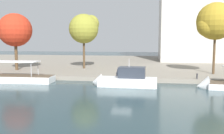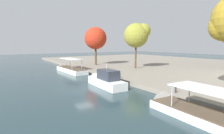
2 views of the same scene
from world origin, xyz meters
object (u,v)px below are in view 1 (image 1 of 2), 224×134
mooring_bollard_2 (117,74)px  tree_2 (85,28)px  tree_3 (16,29)px  motor_yacht_1 (124,81)px  tree_0 (216,21)px  tour_boat_0 (8,79)px  mooring_bollard_1 (197,76)px

mooring_bollard_2 → tree_2: bearing=126.6°
tree_2 → tree_3: bearing=-159.4°
motor_yacht_1 → tree_0: tree_0 is taller
mooring_bollard_2 → tree_2: tree_2 is taller
motor_yacht_1 → tree_0: 19.02m
tour_boat_0 → tree_2: bearing=-122.5°
mooring_bollard_1 → mooring_bollard_2: mooring_bollard_1 is taller
tree_0 → tree_2: tree_0 is taller
mooring_bollard_2 → tree_0: (15.43, 5.74, 8.24)m
motor_yacht_1 → tree_3: tree_3 is taller
tour_boat_0 → tree_2: tree_2 is taller
tree_0 → motor_yacht_1: bearing=-145.1°
motor_yacht_1 → mooring_bollard_1: size_ratio=11.05×
tree_2 → tree_3: (-12.14, -4.57, -0.45)m
mooring_bollard_1 → tree_2: size_ratio=0.07×
motor_yacht_1 → tree_2: (-9.47, 14.74, 8.02)m
mooring_bollard_1 → tree_0: (3.69, 5.95, 8.23)m
motor_yacht_1 → mooring_bollard_2: size_ratio=11.40×
mooring_bollard_1 → mooring_bollard_2: bearing=179.0°
tree_0 → tour_boat_0: bearing=-164.0°
tree_2 → mooring_bollard_1: bearing=-29.1°
motor_yacht_1 → mooring_bollard_2: motor_yacht_1 is taller
tour_boat_0 → tree_0: size_ratio=1.11×
mooring_bollard_2 → tree_0: 18.41m
tour_boat_0 → motor_yacht_1: 17.65m
tree_0 → tree_3: (-35.54, 0.43, -1.00)m
mooring_bollard_2 → tree_0: bearing=20.4°
mooring_bollard_1 → tour_boat_0: bearing=-173.7°
tree_0 → tree_3: 35.56m
tour_boat_0 → tree_0: (31.55, 9.02, 8.89)m
tour_boat_0 → tree_3: size_ratio=1.23×
tour_boat_0 → tree_3: 12.95m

